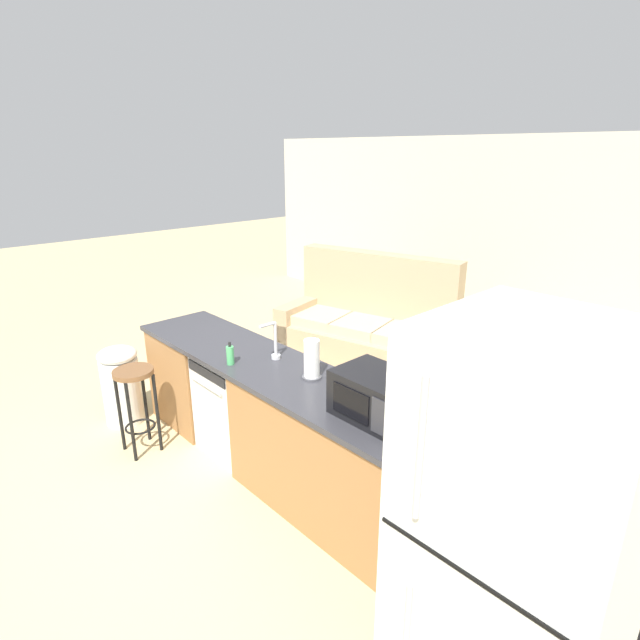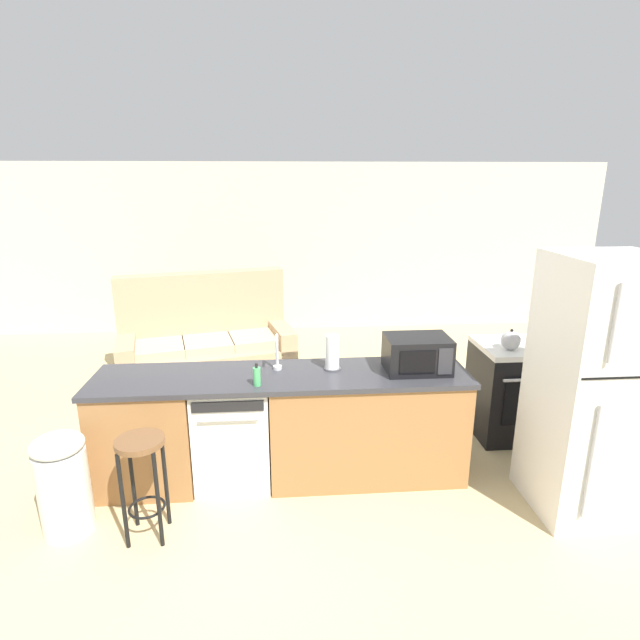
{
  "view_description": "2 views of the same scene",
  "coord_description": "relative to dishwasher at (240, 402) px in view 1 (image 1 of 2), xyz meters",
  "views": [
    {
      "loc": [
        2.91,
        -2.05,
        2.41
      ],
      "look_at": [
        0.12,
        0.56,
        1.11
      ],
      "focal_mm": 28.0,
      "sensor_mm": 36.0,
      "label": 1
    },
    {
      "loc": [
        0.16,
        -3.64,
        2.39
      ],
      "look_at": [
        0.51,
        0.84,
        1.09
      ],
      "focal_mm": 28.0,
      "sensor_mm": 36.0,
      "label": 2
    }
  ],
  "objects": [
    {
      "name": "stove_range",
      "position": [
        2.6,
        0.55,
        0.03
      ],
      "size": [
        0.76,
        0.68,
        0.9
      ],
      "color": "black",
      "rests_on": "ground_plane"
    },
    {
      "name": "microwave",
      "position": [
        1.47,
        -0.0,
        0.62
      ],
      "size": [
        0.5,
        0.37,
        0.28
      ],
      "color": "black",
      "rests_on": "kitchen_counter"
    },
    {
      "name": "dishwasher",
      "position": [
        0.0,
        0.0,
        0.0
      ],
      "size": [
        0.58,
        0.61,
        0.84
      ],
      "color": "white",
      "rests_on": "ground_plane"
    },
    {
      "name": "paper_towel_roll",
      "position": [
        0.8,
        0.08,
        0.62
      ],
      "size": [
        0.14,
        0.14,
        0.28
      ],
      "color": "#4C4C51",
      "rests_on": "kitchen_counter"
    },
    {
      "name": "wall_back",
      "position": [
        0.55,
        4.2,
        0.88
      ],
      "size": [
        10.0,
        0.06,
        2.6
      ],
      "color": "beige",
      "rests_on": "ground_plane"
    },
    {
      "name": "refrigerator",
      "position": [
        2.6,
        -0.55,
        0.53
      ],
      "size": [
        0.72,
        0.73,
        1.9
      ],
      "color": "white",
      "rests_on": "ground_plane"
    },
    {
      "name": "bar_stool",
      "position": [
        -0.54,
        -0.65,
        0.11
      ],
      "size": [
        0.32,
        0.32,
        0.74
      ],
      "color": "brown",
      "rests_on": "ground_plane"
    },
    {
      "name": "ground_plane",
      "position": [
        0.25,
        0.0,
        -0.42
      ],
      "size": [
        24.0,
        24.0,
        0.0
      ],
      "primitive_type": "plane",
      "color": "tan"
    },
    {
      "name": "sink_faucet",
      "position": [
        0.36,
        0.09,
        0.61
      ],
      "size": [
        0.07,
        0.18,
        0.3
      ],
      "color": "silver",
      "rests_on": "kitchen_counter"
    },
    {
      "name": "trash_bin",
      "position": [
        -1.11,
        -0.55,
        -0.04
      ],
      "size": [
        0.35,
        0.35,
        0.74
      ],
      "color": "white",
      "rests_on": "ground_plane"
    },
    {
      "name": "kitchen_counter",
      "position": [
        0.49,
        0.0,
        -0.0
      ],
      "size": [
        2.94,
        0.66,
        0.9
      ],
      "color": "#9E6B3D",
      "rests_on": "ground_plane"
    },
    {
      "name": "kettle",
      "position": [
        2.43,
        0.42,
        0.56
      ],
      "size": [
        0.21,
        0.17,
        0.19
      ],
      "color": "#B2B2B7",
      "rests_on": "stove_range"
    },
    {
      "name": "soap_bottle",
      "position": [
        0.21,
        -0.2,
        0.55
      ],
      "size": [
        0.06,
        0.06,
        0.18
      ],
      "color": "#4CB266",
      "rests_on": "kitchen_counter"
    },
    {
      "name": "couch",
      "position": [
        -0.52,
        2.19,
        -0.03
      ],
      "size": [
        2.16,
        1.35,
        1.27
      ],
      "color": "tan",
      "rests_on": "ground_plane"
    }
  ]
}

